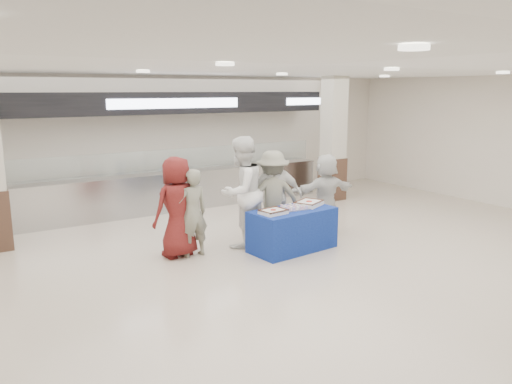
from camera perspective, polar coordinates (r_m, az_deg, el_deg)
ground at (r=7.88m, az=6.47°, el=-9.69°), size 14.00×14.00×0.00m
serving_line at (r=12.15m, az=-9.52°, el=3.43°), size 8.70×0.85×2.80m
column_right at (r=13.20m, az=8.81°, el=5.72°), size 0.55×0.55×3.20m
display_table at (r=9.05m, az=4.17°, el=-4.31°), size 1.62×0.92×0.75m
sheet_cake_left at (r=8.61m, az=1.98°, el=-2.22°), size 0.47×0.38×0.09m
sheet_cake_right at (r=9.27m, az=6.07°, el=-1.25°), size 0.62×0.57×0.10m
cupcake_tray at (r=8.97m, az=4.36°, el=-1.74°), size 0.48×0.37×0.07m
civilian_maroon at (r=8.67m, az=-9.00°, el=-1.71°), size 0.93×0.68×1.76m
soldier_a at (r=8.66m, az=-7.28°, el=-2.40°), size 0.58×0.40×1.54m
chef_tall at (r=9.11m, az=-1.67°, el=-0.02°), size 1.20×1.07×2.04m
chef_short at (r=9.48m, az=2.26°, el=-0.47°), size 1.10×0.82×1.74m
soldier_b at (r=9.43m, az=1.89°, el=-0.52°), size 1.27×0.97×1.74m
civilian_white at (r=10.23m, az=7.97°, el=-0.09°), size 1.53×0.64×1.60m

